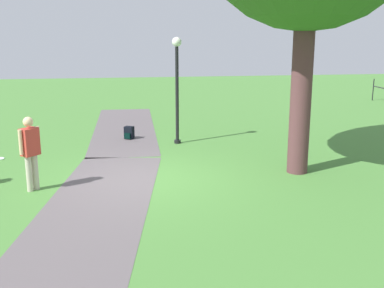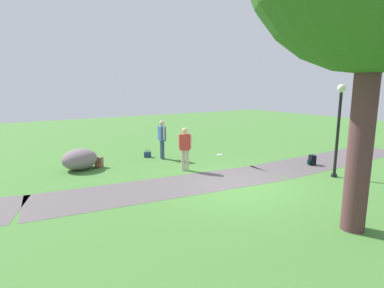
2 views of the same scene
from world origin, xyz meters
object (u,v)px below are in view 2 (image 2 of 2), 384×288
Objects in this scene: handbag_on_grass at (148,154)px; backpack_by_boulder at (99,162)px; lamp_post at (339,120)px; spare_backpack_on_lawn at (312,160)px; woman_with_handbag at (162,137)px; lawn_boulder at (80,159)px; frisbee_on_grass at (220,155)px; man_near_boulder at (185,146)px.

handbag_on_grass is 2.39m from backpack_by_boulder.
lamp_post is at bearing 137.80° from backpack_by_boulder.
backpack_by_boulder is 1.00× the size of spare_backpack_on_lawn.
woman_with_handbag reaches higher than spare_backpack_on_lawn.
backpack_by_boulder is at bearing 12.64° from handbag_on_grass.
backpack_by_boulder is at bearing -2.21° from woman_with_handbag.
frisbee_on_grass is at bearing 170.94° from lawn_boulder.
handbag_on_grass is at bearing -25.22° from frisbee_on_grass.
spare_backpack_on_lawn is (-4.90, 4.90, 0.05)m from handbag_on_grass.
lamp_post reaches higher than spare_backpack_on_lawn.
lawn_boulder is (7.13, -5.91, -1.59)m from lamp_post.
lamp_post reaches higher than handbag_on_grass.
handbag_on_grass is (0.23, -2.77, -0.79)m from man_near_boulder.
lamp_post is 2.44m from spare_backpack_on_lawn.
frisbee_on_grass is (1.93, -3.50, -0.18)m from spare_backpack_on_lawn.
lawn_boulder is 6.08m from frisbee_on_grass.
man_near_boulder is at bearing 85.20° from woman_with_handbag.
man_near_boulder is 4.04× the size of backpack_by_boulder.
handbag_on_grass is 3.29m from frisbee_on_grass.
handbag_on_grass is (-3.02, -0.44, -0.25)m from lawn_boulder.
backpack_by_boulder is at bearing -31.21° from spare_backpack_on_lawn.
lamp_post is 9.40m from lawn_boulder.
lamp_post is at bearing 102.89° from frisbee_on_grass.
woman_with_handbag is 1.03× the size of man_near_boulder.
man_near_boulder reaches higher than backpack_by_boulder.
frisbee_on_grass is at bearing -61.17° from spare_backpack_on_lawn.
spare_backpack_on_lawn is (-4.67, 2.13, -0.74)m from man_near_boulder.
handbag_on_grass is at bearing -57.14° from lamp_post.
spare_backpack_on_lawn is at bearing 134.99° from handbag_on_grass.
woman_with_handbag reaches higher than man_near_boulder.
spare_backpack_on_lawn is (-7.92, 4.46, -0.20)m from lawn_boulder.
handbag_on_grass is at bearing -57.03° from woman_with_handbag.
handbag_on_grass reaches higher than frisbee_on_grass.
lawn_boulder is at bearing -39.67° from lamp_post.
frisbee_on_grass is at bearing -77.11° from lamp_post.
woman_with_handbag is (-3.43, 0.18, 0.57)m from lawn_boulder.
lawn_boulder is 6.59× the size of frisbee_on_grass.
man_near_boulder is at bearing 26.53° from frisbee_on_grass.
woman_with_handbag is 6.42× the size of frisbee_on_grass.
backpack_by_boulder is at bearing -9.40° from frisbee_on_grass.
handbag_on_grass is 1.40× the size of frisbee_on_grass.
frisbee_on_grass is at bearing -153.47° from man_near_boulder.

